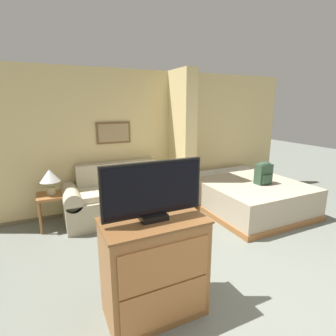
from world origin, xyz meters
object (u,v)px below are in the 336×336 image
backpack (264,173)px  couch (122,197)px  table_lamp (50,177)px  tv (153,191)px  bed (245,194)px  tv_dresser (154,268)px  coffee_table (143,216)px

backpack → couch: bearing=157.6°
table_lamp → tv: bearing=-71.9°
tv → backpack: tv is taller
bed → couch: bearing=163.5°
backpack → bed: bearing=110.9°
couch → tv: tv is taller
tv_dresser → tv: bearing=90.0°
tv → backpack: bearing=27.0°
tv → backpack: size_ratio=2.23×
table_lamp → backpack: (3.52, -1.03, -0.08)m
tv → table_lamp: bearing=108.1°
tv → coffee_table: bearing=74.1°
table_lamp → backpack: size_ratio=1.01×
table_lamp → backpack: 3.66m
couch → backpack: size_ratio=4.88×
tv_dresser → bed: bearing=33.1°
tv → bed: (2.61, 1.70, -0.96)m
table_lamp → coffee_table: bearing=-38.2°
coffee_table → tv: bearing=-105.9°
tv → bed: 3.26m
tv_dresser → tv: 0.76m
tv_dresser → tv: tv is taller
coffee_table → backpack: size_ratio=1.83×
couch → table_lamp: (-1.15, 0.05, 0.51)m
couch → tv_dresser: tv_dresser is taller
tv_dresser → couch: bearing=81.5°
couch → tv_dresser: (-0.36, -2.37, 0.14)m
tv → couch: bearing=81.5°
tv_dresser → bed: size_ratio=0.46×
couch → table_lamp: 1.25m
coffee_table → tv: 1.77m
coffee_table → bed: (2.19, 0.23, -0.05)m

